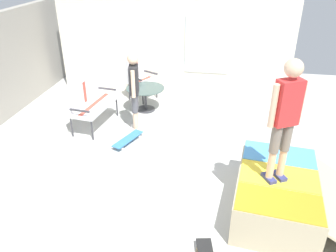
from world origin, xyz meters
TOP-DOWN VIEW (x-y plane):
  - ground_plane at (0.00, 0.00)m, footprint 12.00×12.00m
  - house_facade at (3.80, 0.49)m, footprint 0.23×6.00m
  - skate_ramp at (-0.53, -1.81)m, footprint 1.97×2.11m
  - patio_bench at (1.58, 1.92)m, footprint 1.31×0.70m
  - patio_chair_near_house at (3.26, 1.25)m, footprint 0.81×0.78m
  - patio_table at (2.55, 0.92)m, footprint 0.90×0.90m
  - person_watching at (1.56, 0.90)m, footprint 0.47×0.29m
  - person_skater at (-0.60, -1.69)m, footprint 0.34×0.43m
  - skateboard_by_bench at (0.96, 0.91)m, footprint 0.82×0.48m

SIDE VIEW (x-z plane):
  - ground_plane at x=0.00m, z-range -0.10..0.00m
  - skateboard_by_bench at x=0.96m, z-range 0.03..0.14m
  - skate_ramp at x=-0.53m, z-range 0.00..0.62m
  - patio_table at x=2.55m, z-range 0.12..0.69m
  - patio_chair_near_house at x=3.26m, z-range 0.10..1.12m
  - patio_bench at x=1.58m, z-range 0.11..1.13m
  - person_watching at x=1.56m, z-range 0.14..1.81m
  - house_facade at x=3.80m, z-range 0.00..2.59m
  - person_skater at x=-0.60m, z-range 0.77..2.49m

